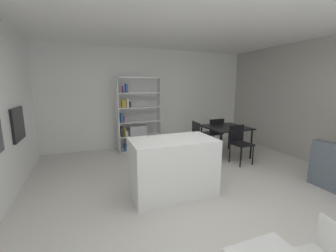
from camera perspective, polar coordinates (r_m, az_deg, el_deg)
The scene contains 11 objects.
ground_plane at distance 3.64m, azimuth 5.61°, elevation -17.53°, with size 9.00×9.00×0.00m, color beige.
ceiling_slab at distance 3.36m, azimuth 6.57°, elevation 28.33°, with size 6.55×6.23×0.06m.
back_partition at distance 6.13m, azimuth -7.26°, elevation 7.24°, with size 6.55×0.06×2.71m, color white.
right_partition_gray at distance 5.51m, azimuth 37.77°, elevation 4.71°, with size 0.06×6.23×2.71m, color #B2ADA3.
built_in_oven at distance 4.41m, azimuth -35.09°, elevation 0.45°, with size 0.06×0.62×0.56m.
kitchen_island at distance 3.48m, azimuth 1.28°, elevation -10.70°, with size 1.31×0.75×0.90m, color white.
open_bookshelf at distance 5.75m, azimuth -8.69°, elevation 1.61°, with size 1.14×0.32×1.93m.
dining_table at distance 5.42m, azimuth 15.10°, elevation -0.93°, with size 0.99×0.96×0.73m.
dining_chair_far at distance 5.85m, azimuth 12.15°, elevation -1.39°, with size 0.43×0.46×0.86m.
dining_chair_near at distance 5.05m, azimuth 18.40°, elevation -3.67°, with size 0.43×0.43×0.84m.
dining_chair_island_side at distance 5.07m, azimuth 8.49°, elevation -2.81°, with size 0.48×0.50×0.89m.
Camera 1 is at (-1.46, -2.85, 1.72)m, focal length 22.90 mm.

